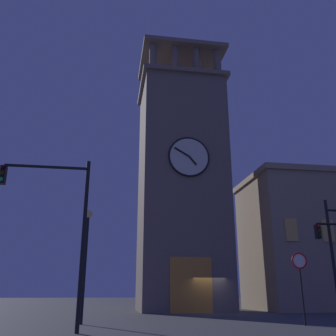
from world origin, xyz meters
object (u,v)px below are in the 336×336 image
clocktower (182,184)px  street_lamp (86,243)px  traffic_signal_far (59,213)px  no_horn_sign (300,267)px

clocktower → street_lamp: clocktower is taller
traffic_signal_far → no_horn_sign: 11.32m
clocktower → traffic_signal_far: bearing=63.8°
traffic_signal_far → clocktower: bearing=-116.2°
street_lamp → clocktower: bearing=-120.4°
street_lamp → no_horn_sign: size_ratio=1.69×
clocktower → street_lamp: 15.98m
clocktower → no_horn_sign: clocktower is taller
no_horn_sign → traffic_signal_far: bearing=10.0°
traffic_signal_far → street_lamp: 4.38m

